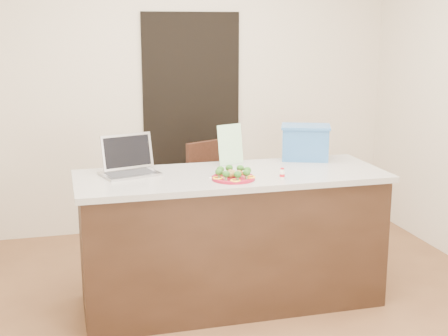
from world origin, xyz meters
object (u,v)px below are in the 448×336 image
object	(u,v)px
island	(231,238)
laptop	(129,163)
chair	(213,195)
plate	(233,178)
yogurt_bottle	(282,174)
napkin	(227,179)
blue_box	(305,142)

from	to	relation	value
island	laptop	size ratio (longest dim) A/B	5.01
chair	plate	bearing A→B (deg)	-119.85
chair	yogurt_bottle	bearing A→B (deg)	-102.24
island	laptop	world-z (taller)	laptop
yogurt_bottle	laptop	world-z (taller)	laptop
plate	napkin	bearing A→B (deg)	164.31
plate	napkin	distance (m)	0.04
plate	yogurt_bottle	world-z (taller)	yogurt_bottle
yogurt_bottle	laptop	xyz separation A→B (m)	(-0.93, 0.41, 0.04)
island	yogurt_bottle	world-z (taller)	yogurt_bottle
island	yogurt_bottle	size ratio (longest dim) A/B	28.58
chair	island	bearing A→B (deg)	-118.62
island	blue_box	bearing A→B (deg)	24.28
plate	napkin	xyz separation A→B (m)	(-0.04, 0.01, -0.01)
plate	laptop	xyz separation A→B (m)	(-0.63, 0.35, 0.06)
napkin	blue_box	distance (m)	0.85
napkin	laptop	distance (m)	0.68
island	napkin	xyz separation A→B (m)	(-0.07, -0.15, 0.46)
island	napkin	bearing A→B (deg)	-115.32
napkin	plate	bearing A→B (deg)	-15.69
laptop	napkin	bearing A→B (deg)	-46.21
yogurt_bottle	blue_box	distance (m)	0.64
plate	yogurt_bottle	bearing A→B (deg)	-11.79
island	plate	distance (m)	0.50
island	chair	distance (m)	0.79
laptop	chair	bearing A→B (deg)	23.51
napkin	island	bearing A→B (deg)	64.68
island	plate	world-z (taller)	plate
yogurt_bottle	blue_box	size ratio (longest dim) A/B	0.17
napkin	chair	world-z (taller)	chair
island	laptop	xyz separation A→B (m)	(-0.66, 0.18, 0.53)
laptop	blue_box	xyz separation A→B (m)	(1.30, 0.11, 0.06)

